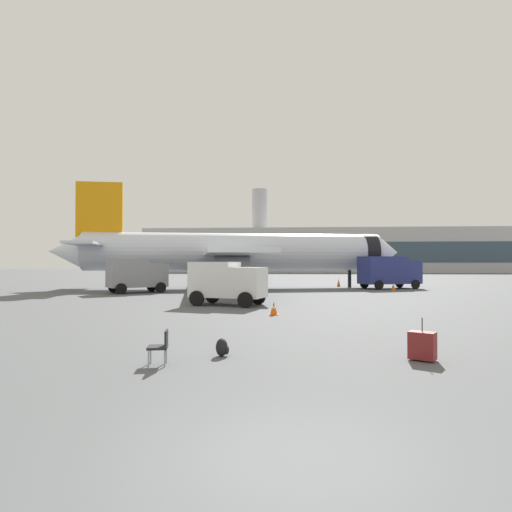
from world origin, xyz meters
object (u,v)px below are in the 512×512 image
service_truck (136,274)px  safety_cone_mid (393,287)px  fuel_truck (389,271)px  gate_chair (161,345)px  traveller_backpack (222,348)px  airplane_at_gate (234,252)px  cargo_van (227,281)px  safety_cone_near (339,283)px  rolling_suitcase (422,345)px  safety_cone_far (274,308)px

service_truck → safety_cone_mid: service_truck is taller
safety_cone_mid → fuel_truck: bearing=84.0°
fuel_truck → gate_chair: bearing=-111.8°
safety_cone_mid → traveller_backpack: 31.31m
airplane_at_gate → traveller_backpack: (3.55, -31.99, -3.42)m
cargo_van → safety_cone_near: size_ratio=5.72×
service_truck → rolling_suitcase: bearing=-56.5°
fuel_truck → gate_chair: fuel_truck is taller
safety_cone_far → rolling_suitcase: (4.10, -9.58, 0.07)m
rolling_suitcase → traveller_backpack: 5.22m
safety_cone_near → fuel_truck: bearing=-38.1°
airplane_at_gate → cargo_van: 18.16m
service_truck → cargo_van: 13.94m
cargo_van → safety_cone_far: (2.94, -4.63, -1.13)m
fuel_truck → rolling_suitcase: (-6.72, -32.27, -1.38)m
cargo_van → safety_cone_far: cargo_van is taller
cargo_van → traveller_backpack: 14.22m
airplane_at_gate → service_truck: bearing=-135.1°
airplane_at_gate → safety_cone_far: (4.67, -22.57, -3.34)m
fuel_truck → safety_cone_mid: 3.37m
gate_chair → cargo_van: bearing=91.8°
safety_cone_mid → traveller_backpack: (-11.62, -29.07, -0.11)m
cargo_van → rolling_suitcase: bearing=-63.6°
airplane_at_gate → cargo_van: size_ratio=7.43×
airplane_at_gate → safety_cone_mid: size_ratio=50.99×
fuel_truck → safety_cone_near: 5.93m
gate_chair → safety_cone_near: bearing=76.6°
fuel_truck → traveller_backpack: (-11.94, -32.11, -1.54)m
service_truck → gate_chair: 27.40m
airplane_at_gate → service_truck: 10.85m
gate_chair → rolling_suitcase: bearing=8.3°
service_truck → rolling_suitcase: size_ratio=4.69×
cargo_van → safety_cone_near: 23.53m
cargo_van → safety_cone_near: (9.23, 21.62, -1.04)m
fuel_truck → traveller_backpack: fuel_truck is taller
airplane_at_gate → safety_cone_mid: bearing=-10.9°
airplane_at_gate → service_truck: (-7.54, -7.52, -2.05)m
service_truck → rolling_suitcase: (16.31, -24.63, -1.22)m
fuel_truck → safety_cone_far: size_ratio=10.08×
airplane_at_gate → rolling_suitcase: bearing=-74.7°
airplane_at_gate → cargo_van: (1.73, -17.94, -2.21)m
fuel_truck → safety_cone_far: (-10.83, -22.69, -1.46)m
airplane_at_gate → safety_cone_far: bearing=-78.3°
safety_cone_near → safety_cone_mid: safety_cone_near is taller
airplane_at_gate → fuel_truck: bearing=0.4°
service_truck → safety_cone_near: bearing=31.2°
cargo_van → safety_cone_mid: size_ratio=6.86×
airplane_at_gate → safety_cone_near: 12.00m
service_truck → rolling_suitcase: 29.57m
airplane_at_gate → traveller_backpack: bearing=-83.7°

